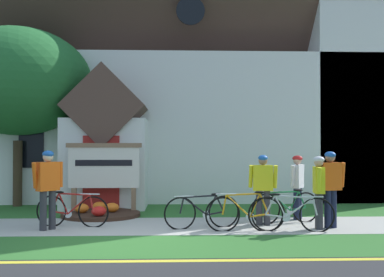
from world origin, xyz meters
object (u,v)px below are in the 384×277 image
Objects in this scene: cyclist_in_green_jersey at (263,185)px; church_sign at (104,168)px; bicycle_red at (246,213)px; cyclist_in_blue_jersey at (48,183)px; bicycle_white at (72,210)px; bicycle_orange at (203,211)px; cyclist_in_white_jersey at (319,187)px; bicycle_silver at (286,207)px; cyclist_in_red_jersey at (298,183)px; roadside_conifer at (342,86)px; yard_deciduous_tree at (18,82)px; bicycle_green at (291,214)px; cyclist_in_orange_jersey at (330,183)px.

church_sign is at bearing 152.42° from cyclist_in_green_jersey.
cyclist_in_green_jersey is (0.50, 0.70, 0.54)m from bicycle_red.
bicycle_white is at bearing 46.08° from cyclist_in_blue_jersey.
cyclist_in_green_jersey is (1.40, 0.32, 0.56)m from bicycle_orange.
bicycle_white is at bearing 174.31° from cyclist_in_white_jersey.
bicycle_silver is 1.14m from cyclist_in_white_jersey.
cyclist_in_red_jersey is 0.24× the size of roadside_conifer.
roadside_conifer reaches higher than bicycle_silver.
church_sign is 0.37× the size of yard_deciduous_tree.
cyclist_in_blue_jersey is (-5.33, -0.76, 0.63)m from bicycle_silver.
bicycle_green is at bearing -7.28° from bicycle_red.
bicycle_white reaches higher than bicycle_silver.
cyclist_in_red_jersey is (1.51, 1.55, 0.52)m from bicycle_red.
cyclist_in_orange_jersey is at bearing -42.15° from bicycle_silver.
bicycle_green is 0.94m from bicycle_red.
bicycle_red is at bearing 172.72° from bicycle_green.
bicycle_orange is 1.89m from bicycle_green.
bicycle_white is (-4.74, 0.82, -0.01)m from bicycle_green.
cyclist_in_blue_jersey is at bearing -174.69° from cyclist_in_green_jersey.
church_sign is at bearing 136.66° from bicycle_orange.
bicycle_green is 1.16m from bicycle_silver.
cyclist_in_orange_jersey is (5.31, -2.44, -0.24)m from church_sign.
church_sign is at bearing 159.19° from bicycle_silver.
church_sign is 2.25m from bicycle_white.
cyclist_in_green_jersey is at bearing -152.09° from bicycle_silver.
cyclist_in_blue_jersey is 5.47m from yard_deciduous_tree.
bicycle_orange is 1.54m from cyclist_in_green_jersey.
church_sign reaches higher than cyclist_in_orange_jersey.
bicycle_red is at bearing -38.87° from church_sign.
yard_deciduous_tree reaches higher than cyclist_in_green_jersey.
cyclist_in_green_jersey is (-0.61, -0.32, 0.55)m from bicycle_silver.
cyclist_in_orange_jersey is (0.98, 0.42, 0.60)m from bicycle_green.
bicycle_green is 1.07× the size of cyclist_in_orange_jersey.
bicycle_silver is 1.02× the size of cyclist_in_orange_jersey.
bicycle_red is 1.08× the size of cyclist_in_green_jersey.
bicycle_white is 1.06× the size of cyclist_in_red_jersey.
bicycle_white is at bearing -57.39° from yard_deciduous_tree.
bicycle_white is (-0.41, -2.04, -0.86)m from church_sign.
bicycle_red is 2.23m from cyclist_in_red_jersey.
bicycle_orange is 1.01× the size of bicycle_white.
bicycle_green is at bearing -62.27° from cyclist_in_green_jersey.
yard_deciduous_tree is (-2.03, 4.26, 2.76)m from cyclist_in_blue_jersey.
church_sign is at bearing -32.02° from yard_deciduous_tree.
bicycle_green is at bearing -109.29° from cyclist_in_red_jersey.
bicycle_green is at bearing -33.42° from church_sign.
church_sign reaches higher than cyclist_in_red_jersey.
cyclist_in_red_jersey is at bearing 70.71° from bicycle_green.
cyclist_in_orange_jersey is at bearing -72.28° from cyclist_in_red_jersey.
bicycle_red is 0.26× the size of roadside_conifer.
cyclist_in_white_jersey is at bearing -85.85° from cyclist_in_red_jersey.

